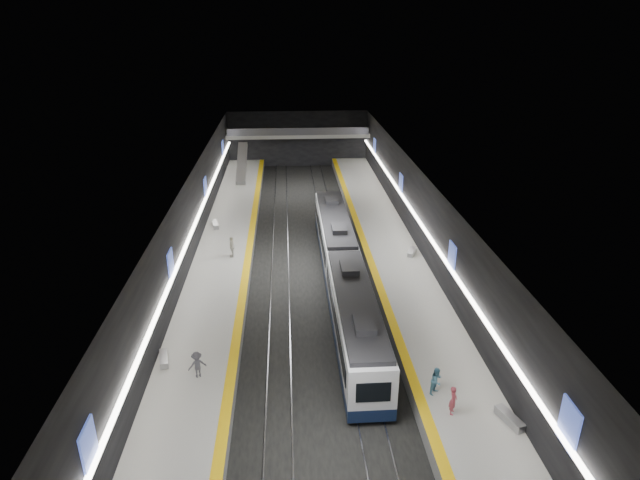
{
  "coord_description": "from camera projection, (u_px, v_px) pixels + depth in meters",
  "views": [
    {
      "loc": [
        -1.74,
        -42.05,
        20.5
      ],
      "look_at": [
        1.06,
        1.36,
        2.2
      ],
      "focal_mm": 30.0,
      "sensor_mm": 36.0,
      "label": 1
    }
  ],
  "objects": [
    {
      "name": "tactile_strip_left",
      "position": [
        247.0,
        261.0,
        46.02
      ],
      "size": [
        0.6,
        70.0,
        0.02
      ],
      "primitive_type": "cube",
      "color": "yellow",
      "rests_on": "platform_left"
    },
    {
      "name": "ceiling",
      "position": [
        308.0,
        181.0,
        43.63
      ],
      "size": [
        20.0,
        70.0,
        0.04
      ],
      "primitive_type": "cube",
      "rotation": [
        3.14,
        0.0,
        0.0
      ],
      "color": "beige",
      "rests_on": "wall_left"
    },
    {
      "name": "cove_light_left",
      "position": [
        192.0,
        232.0,
        44.67
      ],
      "size": [
        0.25,
        68.6,
        0.12
      ],
      "primitive_type": "cube",
      "color": "white",
      "rests_on": "wall_left"
    },
    {
      "name": "bench_right_far",
      "position": [
        412.0,
        252.0,
        47.22
      ],
      "size": [
        1.09,
        1.75,
        0.42
      ],
      "primitive_type": "cube",
      "rotation": [
        0.0,
        0.0,
        -0.39
      ],
      "color": "#99999E",
      "rests_on": "platform_right"
    },
    {
      "name": "passenger_left_b",
      "position": [
        197.0,
        365.0,
        30.96
      ],
      "size": [
        1.21,
        0.96,
        1.65
      ],
      "primitive_type": "imported",
      "rotation": [
        0.0,
        0.0,
        3.52
      ],
      "color": "#47464E",
      "rests_on": "platform_left"
    },
    {
      "name": "bench_left_far",
      "position": [
        215.0,
        225.0,
        53.32
      ],
      "size": [
        0.86,
        1.85,
        0.44
      ],
      "primitive_type": "cube",
      "rotation": [
        0.0,
        0.0,
        0.21
      ],
      "color": "#99999E",
      "rests_on": "platform_left"
    },
    {
      "name": "tile_surface_right",
      "position": [
        394.0,
        257.0,
        46.78
      ],
      "size": [
        5.0,
        70.0,
        0.02
      ],
      "primitive_type": "cube",
      "color": "#B2B2AD",
      "rests_on": "platform_right"
    },
    {
      "name": "platform_right",
      "position": [
        394.0,
        262.0,
        46.98
      ],
      "size": [
        5.0,
        70.0,
        1.0
      ],
      "primitive_type": "cube",
      "color": "slate",
      "rests_on": "ground"
    },
    {
      "name": "passenger_right_b",
      "position": [
        437.0,
        381.0,
        29.58
      ],
      "size": [
        1.01,
        1.0,
        1.64
      ],
      "primitive_type": "imported",
      "rotation": [
        0.0,
        0.0,
        0.75
      ],
      "color": "teal",
      "rests_on": "platform_right"
    },
    {
      "name": "passenger_right_a",
      "position": [
        453.0,
        401.0,
        28.07
      ],
      "size": [
        0.59,
        0.71,
        1.66
      ],
      "primitive_type": "imported",
      "rotation": [
        0.0,
        0.0,
        1.2
      ],
      "color": "#B14251",
      "rests_on": "platform_right"
    },
    {
      "name": "ground",
      "position": [
        309.0,
        269.0,
        46.73
      ],
      "size": [
        70.0,
        70.0,
        0.0
      ],
      "primitive_type": "plane",
      "color": "black",
      "rests_on": "ground"
    },
    {
      "name": "tile_surface_left",
      "position": [
        222.0,
        261.0,
        45.89
      ],
      "size": [
        5.0,
        70.0,
        0.02
      ],
      "primitive_type": "cube",
      "color": "#B2B2AD",
      "rests_on": "platform_left"
    },
    {
      "name": "ad_posters",
      "position": [
        308.0,
        217.0,
        45.9
      ],
      "size": [
        19.94,
        53.5,
        2.2
      ],
      "color": "#4259C7",
      "rests_on": "wall_left"
    },
    {
      "name": "train",
      "position": [
        343.0,
        269.0,
        41.74
      ],
      "size": [
        2.69,
        30.04,
        3.6
      ],
      "color": "#0F1B39",
      "rests_on": "ground"
    },
    {
      "name": "bench_left_near",
      "position": [
        164.0,
        359.0,
        32.53
      ],
      "size": [
        0.85,
        1.76,
        0.42
      ],
      "primitive_type": "cube",
      "rotation": [
        0.0,
        0.0,
        0.23
      ],
      "color": "#99999E",
      "rests_on": "platform_left"
    },
    {
      "name": "mezzanine_bridge",
      "position": [
        298.0,
        135.0,
        75.06
      ],
      "size": [
        20.0,
        3.0,
        1.5
      ],
      "color": "gray",
      "rests_on": "wall_left"
    },
    {
      "name": "tactile_strip_right",
      "position": [
        369.0,
        257.0,
        46.65
      ],
      "size": [
        0.6,
        70.0,
        0.02
      ],
      "primitive_type": "cube",
      "color": "yellow",
      "rests_on": "platform_right"
    },
    {
      "name": "platform_left",
      "position": [
        222.0,
        267.0,
        46.09
      ],
      "size": [
        5.0,
        70.0,
        1.0
      ],
      "primitive_type": "cube",
      "color": "slate",
      "rests_on": "ground"
    },
    {
      "name": "wall_back",
      "position": [
        298.0,
        139.0,
        77.37
      ],
      "size": [
        20.0,
        0.04,
        8.0
      ],
      "primitive_type": "cube",
      "color": "black",
      "rests_on": "ground"
    },
    {
      "name": "wall_right",
      "position": [
        425.0,
        224.0,
        45.77
      ],
      "size": [
        0.04,
        70.0,
        8.0
      ],
      "primitive_type": "cube",
      "color": "black",
      "rests_on": "ground"
    },
    {
      "name": "escalator",
      "position": [
        242.0,
        163.0,
        69.07
      ],
      "size": [
        1.2,
        7.5,
        3.92
      ],
      "primitive_type": "cube",
      "rotation": [
        0.44,
        0.0,
        0.0
      ],
      "color": "#99999E",
      "rests_on": "platform_left"
    },
    {
      "name": "rails",
      "position": [
        309.0,
        269.0,
        46.71
      ],
      "size": [
        6.52,
        70.0,
        0.12
      ],
      "color": "gray",
      "rests_on": "ground"
    },
    {
      "name": "bench_right_near",
      "position": [
        510.0,
        419.0,
        27.68
      ],
      "size": [
        1.09,
        1.93,
        0.46
      ],
      "primitive_type": "cube",
      "rotation": [
        0.0,
        0.0,
        0.33
      ],
      "color": "#99999E",
      "rests_on": "platform_right"
    },
    {
      "name": "cove_light_right",
      "position": [
        422.0,
        226.0,
        45.84
      ],
      "size": [
        0.25,
        68.6,
        0.12
      ],
      "primitive_type": "cube",
      "color": "white",
      "rests_on": "wall_right"
    },
    {
      "name": "passenger_left_a",
      "position": [
        232.0,
        247.0,
        46.44
      ],
      "size": [
        0.53,
        1.14,
        1.9
      ],
      "primitive_type": "imported",
      "rotation": [
        0.0,
        0.0,
        -1.51
      ],
      "color": "beige",
      "rests_on": "platform_left"
    },
    {
      "name": "wall_left",
      "position": [
        189.0,
        230.0,
        44.59
      ],
      "size": [
        0.04,
        70.0,
        8.0
      ],
      "primitive_type": "cube",
      "color": "black",
      "rests_on": "ground"
    }
  ]
}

